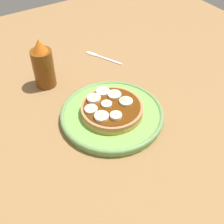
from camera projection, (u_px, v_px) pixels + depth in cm
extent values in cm
cube|color=olive|center=(112.00, 122.00, 74.01)|extent=(140.00, 140.00, 3.00)
cylinder|color=#72B74C|center=(112.00, 115.00, 72.41)|extent=(24.92, 24.92, 1.68)
torus|color=#658B50|center=(112.00, 113.00, 72.01)|extent=(25.35, 25.35, 1.17)
cylinder|color=gold|center=(112.00, 111.00, 71.38)|extent=(15.07, 15.07, 1.06)
cylinder|color=#AA7349|center=(112.00, 108.00, 70.73)|extent=(14.98, 14.98, 1.06)
cylinder|color=#592B0A|center=(112.00, 106.00, 70.33)|extent=(13.65, 13.65, 0.16)
cylinder|color=beige|center=(107.00, 104.00, 70.39)|extent=(2.61, 2.61, 0.69)
cylinder|color=tan|center=(107.00, 103.00, 70.12)|extent=(0.73, 0.73, 0.08)
cylinder|color=#F8EDB5|center=(94.00, 99.00, 71.65)|extent=(3.31, 3.31, 0.97)
cylinder|color=tan|center=(94.00, 97.00, 71.29)|extent=(0.93, 0.93, 0.08)
cylinder|color=#F6E8BA|center=(116.00, 116.00, 67.31)|extent=(2.77, 2.77, 0.92)
cylinder|color=tan|center=(116.00, 114.00, 66.96)|extent=(0.78, 0.78, 0.08)
cylinder|color=beige|center=(126.00, 102.00, 71.04)|extent=(3.24, 3.24, 0.75)
cylinder|color=tan|center=(126.00, 100.00, 70.76)|extent=(0.91, 0.91, 0.08)
cylinder|color=#F5E3BD|center=(114.00, 95.00, 72.84)|extent=(3.35, 3.35, 0.78)
cylinder|color=tan|center=(115.00, 94.00, 72.54)|extent=(0.94, 0.94, 0.08)
cylinder|color=beige|center=(103.00, 92.00, 73.57)|extent=(3.38, 3.38, 0.92)
cylinder|color=tan|center=(103.00, 90.00, 73.23)|extent=(0.95, 0.95, 0.08)
cylinder|color=#F4EEC5|center=(91.00, 109.00, 68.94)|extent=(3.06, 3.06, 0.83)
cylinder|color=tan|center=(91.00, 108.00, 68.63)|extent=(0.86, 0.86, 0.08)
cylinder|color=beige|center=(102.00, 117.00, 67.12)|extent=(3.36, 3.36, 0.92)
cylinder|color=tan|center=(102.00, 115.00, 66.78)|extent=(0.94, 0.94, 0.08)
cube|color=silver|center=(109.00, 59.00, 91.42)|extent=(8.87, 4.74, 0.50)
cube|color=silver|center=(92.00, 53.00, 93.94)|extent=(3.70, 2.65, 0.50)
cylinder|color=brown|center=(44.00, 68.00, 79.08)|extent=(5.68, 5.68, 10.68)
cone|color=orange|center=(39.00, 45.00, 74.25)|extent=(3.97, 3.97, 3.41)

